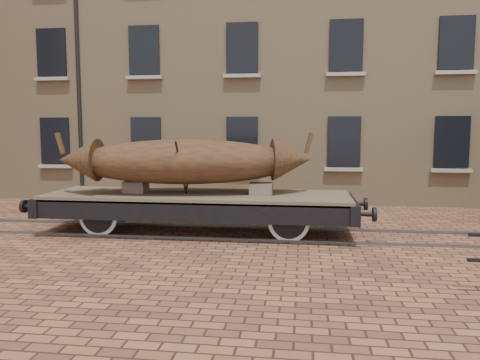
# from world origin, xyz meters

# --- Properties ---
(ground) EXTENTS (90.00, 90.00, 0.00)m
(ground) POSITION_xyz_m (0.00, 0.00, 0.00)
(ground) COLOR brown
(warehouse_cream) EXTENTS (40.00, 10.19, 14.00)m
(warehouse_cream) POSITION_xyz_m (3.00, 9.99, 7.00)
(warehouse_cream) COLOR tan
(warehouse_cream) RESTS_ON ground
(rail_track) EXTENTS (30.00, 1.52, 0.06)m
(rail_track) POSITION_xyz_m (0.00, 0.00, 0.03)
(rail_track) COLOR #59595E
(rail_track) RESTS_ON ground
(flatcar_wagon) EXTENTS (8.50, 2.30, 1.28)m
(flatcar_wagon) POSITION_xyz_m (-2.98, 0.00, 0.80)
(flatcar_wagon) COLOR brown
(flatcar_wagon) RESTS_ON ground
(iron_boat) EXTENTS (6.35, 2.61, 1.53)m
(iron_boat) POSITION_xyz_m (-3.27, 0.00, 1.80)
(iron_boat) COLOR brown
(iron_boat) RESTS_ON flatcar_wagon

